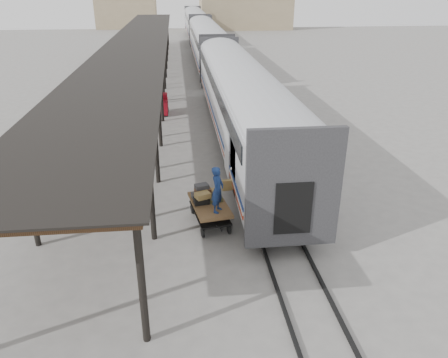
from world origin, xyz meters
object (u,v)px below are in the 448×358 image
at_px(porter, 218,190).
at_px(baggage_cart, 210,208).
at_px(pedestrian, 158,91).
at_px(luggage_tug, 161,105).

bearing_deg(porter, baggage_cart, 45.58).
relative_size(porter, pedestrian, 1.04).
relative_size(baggage_cart, pedestrian, 1.52).
height_order(baggage_cart, porter, porter).
height_order(baggage_cart, pedestrian, pedestrian).
bearing_deg(baggage_cart, luggage_tug, 88.64).
xyz_separation_m(baggage_cart, luggage_tug, (-2.24, 15.83, -0.01)).
bearing_deg(porter, pedestrian, 32.47).
distance_m(baggage_cart, porter, 1.29).
xyz_separation_m(porter, pedestrian, (-2.81, 20.17, -0.89)).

